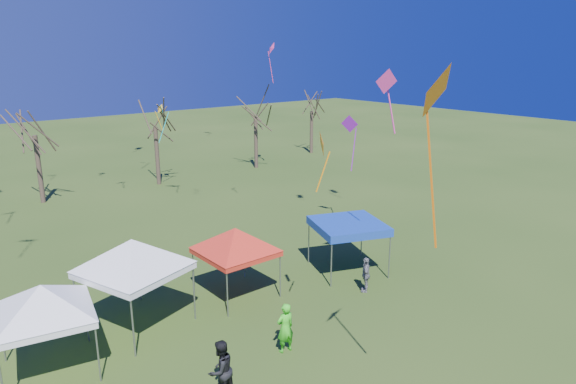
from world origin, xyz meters
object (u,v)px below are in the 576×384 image
Objects in this scene: person_green at (285,328)px; tree_2 at (31,110)px; tree_4 at (255,99)px; tree_5 at (312,96)px; tree_3 at (154,106)px; tent_white_mid at (132,245)px; tent_white_west at (41,291)px; person_dark at (221,370)px; person_grey at (366,275)px; tent_red at (235,233)px; tent_blue at (348,226)px.

tree_2 is at bearing -81.59° from person_green.
tree_4 reaches higher than person_green.
tree_4 reaches higher than tree_5.
tree_3 reaches higher than tent_white_mid.
tent_white_west reaches higher than person_green.
person_dark is at bearing -127.56° from tree_4.
tree_2 is 1.90× the size of tent_white_mid.
person_dark is (-27.54, -26.99, -4.80)m from tree_5.
tree_5 is (8.37, 2.06, -0.33)m from tree_4.
person_green is at bearing -105.71° from tree_3.
tent_white_mid is at bearing 16.12° from tent_white_west.
tree_5 is at bearing 13.85° from tree_4.
person_grey is at bearing -114.88° from tree_4.
person_green is (1.58, -24.60, -5.39)m from tree_2.
person_green is at bearing -133.00° from tree_5.
tent_white_mid is (-27.74, -21.42, -2.50)m from tree_5.
tent_white_west is at bearing -174.83° from tent_red.
tree_5 is 1.90× the size of tent_white_west.
person_dark is at bearing -127.55° from tent_red.
tree_2 is 8.41m from tree_3.
person_green is at bearing -178.71° from person_dark.
tree_5 reaches higher than person_green.
tent_white_west is 7.69m from tent_red.
tent_white_mid is at bearing -51.69° from person_green.
tree_4 is at bearing 41.78° from tent_white_west.
tree_5 is at bearing 35.74° from tent_white_west.
tree_2 is 1.10× the size of tree_5.
tent_red is at bearing -3.83° from tent_white_mid.
tent_red is (-5.78, -19.69, -3.26)m from tree_3.
tent_blue is at bearing -68.99° from tree_2.
tent_white_mid is 1.08× the size of tent_red.
tree_4 is 23.20m from tent_blue.
tent_blue reaches higher than person_grey.
tree_2 reaches higher than person_grey.
tree_2 is 5.25× the size of person_grey.
tree_3 is 1.99× the size of tent_red.
tree_2 reaches higher than tree_3.
tree_3 is 4.39× the size of person_green.
tree_5 is at bearing -169.54° from person_grey.
tree_4 reaches higher than tent_red.
tree_2 is 2.06× the size of tent_red.
tent_white_mid is 1.09× the size of tent_blue.
tree_5 is 32.10m from tent_red.
person_grey is 8.84m from person_dark.
tent_white_mid reaches higher than tent_white_west.
tent_blue is (9.77, -1.40, -1.03)m from tent_white_mid.
tree_4 reaches higher than tent_white_west.
tent_white_west reaches higher than person_grey.
tree_2 is 20.04m from tent_white_mid.
tent_white_west is (-5.04, -20.71, -3.44)m from tree_2.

